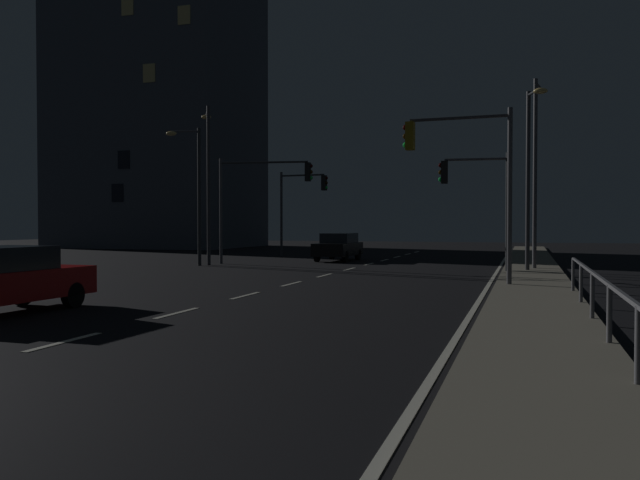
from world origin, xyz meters
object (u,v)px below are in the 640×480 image
Objects in this scene: traffic_light_near_right at (477,189)px; building_distant at (159,80)px; car_oncoming at (338,246)px; street_lamp_corner at (536,157)px; street_lamp_across_street at (208,171)px; street_lamp_far_end at (530,163)px; traffic_light_near_left at (464,162)px; car at (2,279)px; traffic_light_mid_left at (301,197)px; street_lamp_mid_block at (194,183)px; traffic_light_overhead_east at (260,188)px.

building_distant is at bearing 139.59° from traffic_light_near_right.
building_distant is (-22.00, 17.76, 14.41)m from car_oncoming.
street_lamp_across_street is (-15.96, -0.33, -0.26)m from street_lamp_corner.
traffic_light_near_left is at bearing -107.20° from street_lamp_far_end.
car is at bearing -134.11° from traffic_light_near_left.
building_distant reaches higher than street_lamp_far_end.
building_distant reaches higher than car_oncoming.
street_lamp_corner is (2.39, 2.67, 1.52)m from traffic_light_near_right.
car is 19.21m from street_lamp_across_street.
traffic_light_mid_left reaches higher than car_oncoming.
street_lamp_mid_block is (-16.05, 0.59, -0.50)m from street_lamp_far_end.
street_lamp_far_end is at bearing -34.50° from car_oncoming.
car is at bearing -124.98° from street_lamp_far_end.
building_distant is at bearing 130.64° from traffic_light_overhead_east.
street_lamp_mid_block is 0.23× the size of building_distant.
traffic_light_mid_left is 0.72× the size of street_lamp_far_end.
traffic_light_near_right is at bearing 89.95° from traffic_light_near_left.
street_lamp_mid_block reaches higher than traffic_light_mid_left.
car_oncoming is 0.90× the size of traffic_light_near_right.
traffic_light_overhead_east reaches higher than car.
building_distant is (-32.35, 24.87, 10.59)m from street_lamp_far_end.
car is 0.78× the size of traffic_light_near_left.
car_oncoming is at bearing -38.91° from building_distant.
street_lamp_mid_block reaches higher than traffic_light_near_left.
street_lamp_across_street is at bearing 170.18° from traffic_light_near_right.
street_lamp_far_end reaches higher than car.
traffic_light_near_right is (11.85, -11.97, -0.25)m from traffic_light_mid_left.
car is 20.95m from street_lamp_far_end.
street_lamp_across_street reaches higher than street_lamp_far_end.
street_lamp_far_end is at bearing -38.49° from traffic_light_mid_left.
street_lamp_corner is 0.27× the size of building_distant.
traffic_light_mid_left is at bearing 79.83° from street_lamp_across_street.
traffic_light_near_left is 21.56m from traffic_light_mid_left.
car_oncoming is 12.60m from street_lamp_corner.
building_distant is at bearing 125.45° from street_lamp_across_street.
traffic_light_mid_left reaches higher than traffic_light_near_right.
street_lamp_mid_block reaches higher than car_oncoming.
traffic_light_mid_left is 0.68× the size of street_lamp_across_street.
street_lamp_across_street is 0.26× the size of building_distant.
street_lamp_far_end is 0.25× the size of building_distant.
building_distant is (-20.54, 41.75, 14.41)m from car.
traffic_light_near_right is 0.59× the size of street_lamp_corner.
traffic_light_overhead_east is (-2.98, -4.41, 3.13)m from car_oncoming.
car_oncoming is 0.81× the size of traffic_light_mid_left.
street_lamp_corner reaches higher than traffic_light_near_left.
traffic_light_mid_left is at bearing 134.71° from traffic_light_near_right.
traffic_light_overhead_east is at bearing 162.36° from traffic_light_near_right.
traffic_light_mid_left is at bearing -36.82° from building_distant.
street_lamp_corner is at bearing 4.33° from street_lamp_mid_block.
traffic_light_mid_left is 8.44m from traffic_light_overhead_east.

